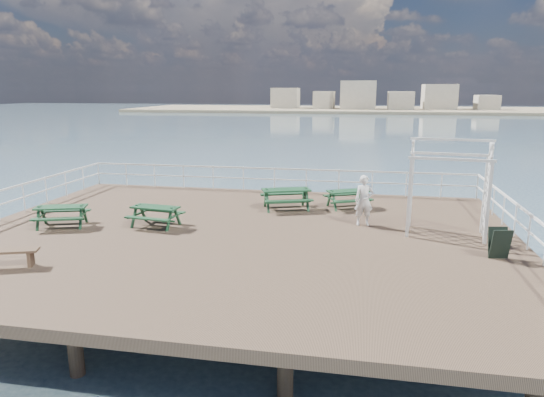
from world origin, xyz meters
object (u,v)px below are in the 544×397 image
Objects in this scene: picnic_table_a at (155,212)px; picnic_table_b at (286,194)px; picnic_table_c at (348,195)px; trellis_arbor at (448,193)px; flat_bench_near at (5,254)px; person at (364,200)px; picnic_table_d at (61,212)px.

picnic_table_b is (4.03, 3.27, 0.07)m from picnic_table_a.
trellis_arbor reaches higher than picnic_table_c.
flat_bench_near is at bearing -110.03° from picnic_table_a.
person is (0.62, -2.46, 0.37)m from picnic_table_c.
person reaches higher than picnic_table_d.
picnic_table_d is 10.43m from person.
trellis_arbor reaches higher than person.
picnic_table_c is at bearing 7.48° from picnic_table_d.
picnic_table_a is 3.23m from picnic_table_d.
picnic_table_d is 12.93m from trellis_arbor.
picnic_table_b reaches higher than flat_bench_near.
picnic_table_b is 6.18m from trellis_arbor.
trellis_arbor is 1.78× the size of person.
picnic_table_b is 8.18m from picnic_table_d.
picnic_table_d is 3.94m from flat_bench_near.
picnic_table_d is (-3.17, -0.61, 0.01)m from picnic_table_a.
picnic_table_a is at bearing -167.40° from trellis_arbor.
picnic_table_c is 10.61m from picnic_table_d.
picnic_table_b is 1.14× the size of picnic_table_d.
flat_bench_near is at bearing -148.45° from trellis_arbor.
trellis_arbor reaches higher than flat_bench_near.
picnic_table_d is 0.64× the size of trellis_arbor.
flat_bench_near is 11.06m from person.
person is (-2.61, 0.67, -0.51)m from trellis_arbor.
picnic_table_c is 4.59m from trellis_arbor.
person reaches higher than flat_bench_near.
picnic_table_d is (-9.58, -4.56, 0.01)m from picnic_table_c.
trellis_arbor is (12.82, 1.43, 0.87)m from picnic_table_d.
picnic_table_a is 0.79× the size of picnic_table_b.
flat_bench_near is (-8.70, -8.39, -0.15)m from picnic_table_c.
picnic_table_d reaches higher than picnic_table_c.
trellis_arbor is (11.94, 5.26, 1.03)m from flat_bench_near.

